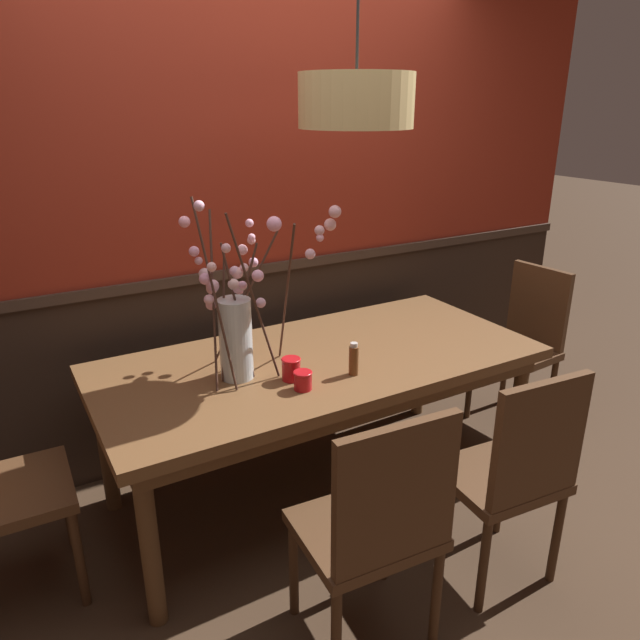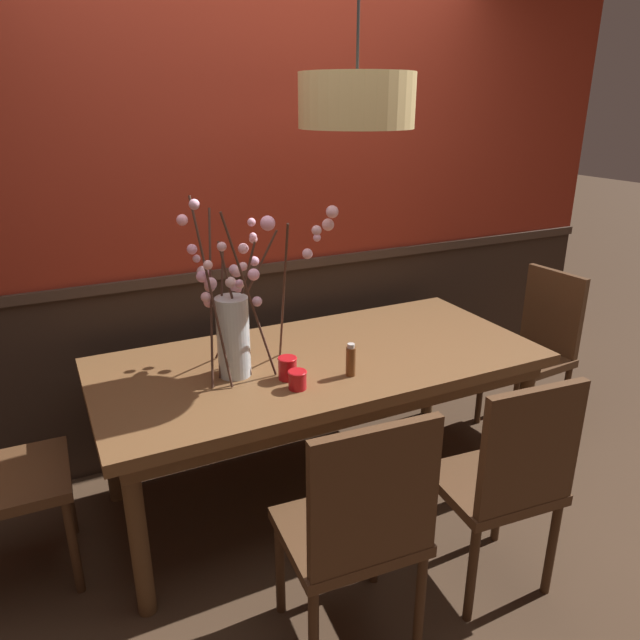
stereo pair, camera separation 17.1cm
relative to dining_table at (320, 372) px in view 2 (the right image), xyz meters
The scene contains 13 objects.
ground_plane 0.66m from the dining_table, ahead, with size 24.00×24.00×0.00m, color #422D1E.
back_wall 1.03m from the dining_table, 90.00° to the left, with size 4.50×0.14×2.84m.
dining_table is the anchor object (origin of this frame).
chair_far_side_left 0.95m from the dining_table, 108.63° to the left, with size 0.44×0.45×0.87m.
chair_head_east_end 1.41m from the dining_table, ahead, with size 0.41×0.43×0.95m.
chair_near_side_right 0.96m from the dining_table, 68.70° to the right, with size 0.46×0.42×0.95m.
chair_near_side_left 0.92m from the dining_table, 108.07° to the right, with size 0.49×0.43×0.96m.
chair_far_side_right 0.93m from the dining_table, 72.09° to the left, with size 0.45×0.44×0.96m.
vase_with_blossoms 0.52m from the dining_table, behind, with size 0.60×0.52×0.78m.
candle_holder_nearer_center 0.30m from the dining_table, 146.95° to the right, with size 0.08×0.08×0.10m.
candle_holder_nearer_edge 0.36m from the dining_table, 132.16° to the right, with size 0.08×0.08×0.08m.
condiment_bottle 0.28m from the dining_table, 82.49° to the right, with size 0.04×0.04×0.15m.
pendant_lamp 1.20m from the dining_table, 20.34° to the right, with size 0.47×0.47×1.10m.
Camera 2 is at (-1.10, -2.25, 1.85)m, focal length 33.20 mm.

